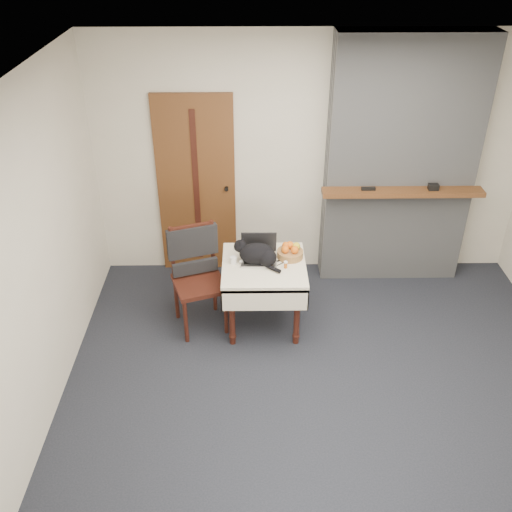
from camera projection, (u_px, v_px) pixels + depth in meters
The scene contains 12 objects.
ground at pixel (325, 389), 4.91m from camera, with size 4.50×4.50×0.00m, color black.
room_shell at pixel (332, 179), 4.37m from camera, with size 4.52×4.01×2.61m.
door at pixel (196, 187), 6.05m from camera, with size 0.82×0.10×2.00m.
chimney at pixel (400, 165), 5.80m from camera, with size 1.62×0.48×2.60m.
side_table at pixel (264, 274), 5.38m from camera, with size 0.78×0.78×0.70m.
laptop at pixel (259, 253), 5.36m from camera, with size 0.34×0.29×0.25m.
cat at pixel (258, 254), 5.27m from camera, with size 0.45×0.34×0.24m.
cream_jar at pixel (233, 260), 5.31m from camera, with size 0.06×0.06×0.07m, color white.
pill_bottle at pixel (286, 265), 5.24m from camera, with size 0.03×0.03×0.07m.
fruit_basket at pixel (290, 252), 5.39m from camera, with size 0.25×0.25×0.14m.
desk_clutter at pixel (282, 260), 5.36m from camera, with size 0.14×0.02×0.01m, color black.
chair at pixel (196, 263), 5.40m from camera, with size 0.59×0.58×1.04m.
Camera 1 is at (-0.64, -3.56, 3.57)m, focal length 40.00 mm.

